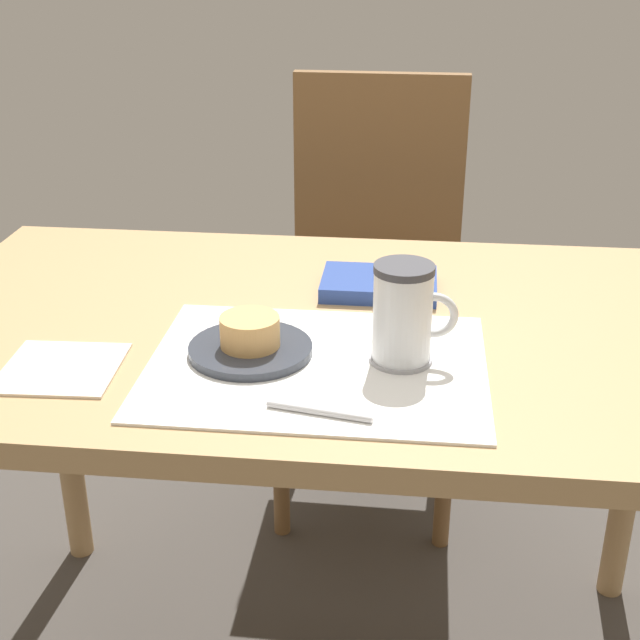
{
  "coord_description": "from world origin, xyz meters",
  "views": [
    {
      "loc": [
        0.13,
        -1.18,
        1.27
      ],
      "look_at": [
        0.01,
        -0.11,
        0.78
      ],
      "focal_mm": 50.0,
      "sensor_mm": 36.0,
      "label": 1
    }
  ],
  "objects": [
    {
      "name": "dining_table",
      "position": [
        0.0,
        0.0,
        0.64
      ],
      "size": [
        1.23,
        0.74,
        0.73
      ],
      "color": "tan",
      "rests_on": "ground_plane"
    },
    {
      "name": "wooden_chair",
      "position": [
        0.04,
        0.69,
        0.52
      ],
      "size": [
        0.42,
        0.42,
        0.96
      ],
      "rotation": [
        0.0,
        0.0,
        3.13
      ],
      "color": "brown",
      "rests_on": "ground_plane"
    },
    {
      "name": "placemat",
      "position": [
        0.01,
        -0.15,
        0.73
      ],
      "size": [
        0.45,
        0.35,
        0.0
      ],
      "primitive_type": "cube",
      "color": "white",
      "rests_on": "dining_table"
    },
    {
      "name": "pastry_plate",
      "position": [
        -0.08,
        -0.12,
        0.74
      ],
      "size": [
        0.17,
        0.17,
        0.01
      ],
      "primitive_type": "cylinder",
      "color": "#333842",
      "rests_on": "placemat"
    },
    {
      "name": "pastry",
      "position": [
        -0.08,
        -0.12,
        0.76
      ],
      "size": [
        0.08,
        0.08,
        0.04
      ],
      "primitive_type": "cylinder",
      "color": "#E0A860",
      "rests_on": "pastry_plate"
    },
    {
      "name": "coffee_coaster",
      "position": [
        0.12,
        -0.12,
        0.73
      ],
      "size": [
        0.08,
        0.08,
        0.0
      ],
      "primitive_type": "cylinder",
      "color": "#99999E",
      "rests_on": "placemat"
    },
    {
      "name": "coffee_mug",
      "position": [
        0.12,
        -0.12,
        0.8
      ],
      "size": [
        0.11,
        0.08,
        0.13
      ],
      "color": "white",
      "rests_on": "coffee_coaster"
    },
    {
      "name": "teaspoon",
      "position": [
        0.03,
        -0.27,
        0.73
      ],
      "size": [
        0.13,
        0.03,
        0.01
      ],
      "primitive_type": "cylinder",
      "rotation": [
        0.0,
        1.57,
        -0.19
      ],
      "color": "silver",
      "rests_on": "placemat"
    },
    {
      "name": "paper_napkin",
      "position": [
        -0.32,
        -0.19,
        0.73
      ],
      "size": [
        0.16,
        0.16,
        0.0
      ],
      "primitive_type": "cube",
      "rotation": [
        0.0,
        0.0,
        0.05
      ],
      "color": "silver",
      "rests_on": "dining_table"
    },
    {
      "name": "small_book",
      "position": [
        0.08,
        0.12,
        0.74
      ],
      "size": [
        0.18,
        0.12,
        0.02
      ],
      "primitive_type": "cube",
      "rotation": [
        0.0,
        0.0,
        -0.0
      ],
      "color": "navy",
      "rests_on": "dining_table"
    }
  ]
}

